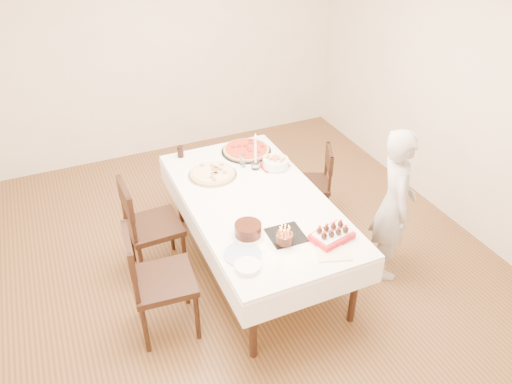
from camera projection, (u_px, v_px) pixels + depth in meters
name	position (u px, v px, depth m)	size (l,w,h in m)	color
floor	(248.00, 261.00, 4.76)	(5.00, 5.00, 0.00)	#51361C
wall_back	(164.00, 46.00, 5.90)	(4.50, 0.04, 2.70)	#EEE4C8
wall_front	(477.00, 384.00, 2.11)	(4.50, 0.04, 2.70)	#EEE4C8
wall_right	(463.00, 91.00, 4.76)	(0.04, 5.00, 2.70)	#EEE4C8
dining_table	(256.00, 233.00, 4.51)	(1.14, 2.14, 0.75)	white
chair_right_savory	(310.00, 184.00, 5.12)	(0.42, 0.42, 0.83)	black
chair_left_savory	(154.00, 226.00, 4.42)	(0.50, 0.50, 0.97)	black
chair_left_dessert	(163.00, 281.00, 3.83)	(0.51, 0.51, 1.00)	black
person	(394.00, 205.00, 4.29)	(0.52, 0.34, 1.43)	#B3ADA9
pizza_white	(213.00, 174.00, 4.61)	(0.45, 0.45, 0.04)	beige
pizza_pepperoni	(246.00, 150.00, 4.98)	(0.50, 0.50, 0.04)	red
red_placemat	(272.00, 163.00, 4.80)	(0.27, 0.27, 0.01)	#B21E1E
pasta_bowl	(276.00, 163.00, 4.72)	(0.25, 0.25, 0.08)	white
taper_candle	(256.00, 151.00, 4.62)	(0.08, 0.08, 0.37)	white
shaker_pair	(243.00, 162.00, 4.72)	(0.09, 0.09, 0.10)	white
cola_glass	(180.00, 152.00, 4.88)	(0.06, 0.06, 0.12)	black
layer_cake	(248.00, 230.00, 3.86)	(0.27, 0.27, 0.11)	#33160C
cake_board	(286.00, 235.00, 3.89)	(0.28, 0.28, 0.01)	black
birthday_cake	(285.00, 235.00, 3.76)	(0.13, 0.13, 0.14)	black
strawberry_box	(332.00, 235.00, 3.83)	(0.31, 0.21, 0.08)	red
box_lid	(333.00, 254.00, 3.70)	(0.26, 0.17, 0.02)	beige
plate_stack	(248.00, 267.00, 3.56)	(0.19, 0.19, 0.04)	white
china_plate	(243.00, 254.00, 3.69)	(0.28, 0.28, 0.01)	white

